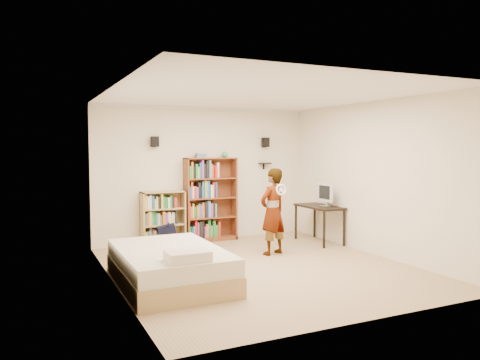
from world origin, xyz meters
The scene contains 14 objects.
ground centered at (0.00, 0.00, 0.00)m, with size 4.50×5.00×0.01m, color tan.
room_shell centered at (0.00, 0.00, 1.76)m, with size 4.52×5.02×2.71m.
crown_molding centered at (0.00, 0.00, 2.67)m, with size 4.50×5.00×0.06m.
speaker_left centered at (-1.05, 2.40, 2.00)m, with size 0.14×0.12×0.20m, color black.
speaker_right centered at (1.35, 2.40, 2.00)m, with size 0.14×0.12×0.20m, color black.
wall_shelf centered at (1.35, 2.41, 1.55)m, with size 0.25×0.16×0.03m, color black.
tall_bookshelf centered at (0.07, 2.34, 0.84)m, with size 1.06×0.31×1.68m, color brown, non-canonical shape.
low_bookshelf centered at (-0.92, 2.34, 0.52)m, with size 0.84×0.31×1.05m, color tan, non-canonical shape.
computer_desk centered at (1.96, 1.27, 0.37)m, with size 0.54×1.08×0.74m, color black, non-canonical shape.
imac centered at (2.01, 1.16, 0.96)m, with size 0.09×0.44×0.44m, color silver, non-canonical shape.
daybed centered at (-1.55, -0.22, 0.31)m, with size 1.36×2.10×0.62m, color beige, non-canonical shape.
person centered at (0.62, 0.74, 0.76)m, with size 0.56×0.37×1.53m, color black.
wii_wheel centered at (0.62, 0.45, 1.17)m, with size 0.20×0.20×0.04m, color silver.
navy_bag centered at (-0.96, 1.85, 0.24)m, with size 0.36×0.23×0.49m, color black, non-canonical shape.
Camera 1 is at (-3.36, -6.42, 1.89)m, focal length 35.00 mm.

